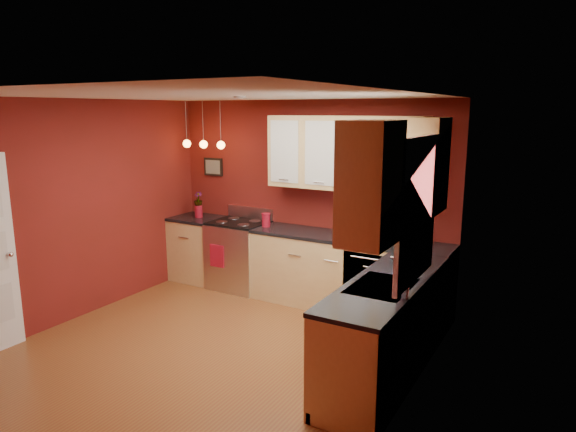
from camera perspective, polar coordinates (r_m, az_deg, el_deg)
The scene contains 26 objects.
floor at distance 5.56m, azimuth -8.44°, elevation -14.80°, with size 4.20×4.20×0.00m, color brown.
ceiling at distance 4.98m, azimuth -9.36°, elevation 13.07°, with size 4.00×4.20×0.02m, color silver.
wall_back at distance 6.84m, azimuth 2.18°, elevation 1.87°, with size 4.00×0.02×2.60m, color maroon.
wall_front at distance 3.79m, azimuth -29.34°, elevation -7.84°, with size 4.00×0.02×2.60m, color maroon.
wall_left at distance 6.54m, azimuth -22.70°, elevation 0.49°, with size 0.02×4.20×2.60m, color maroon.
wall_right at distance 4.20m, azimuth 13.05°, elevation -4.78°, with size 0.02×4.20×2.60m, color maroon.
base_cabinets_back_left at distance 7.69m, azimuth -9.90°, elevation -3.69°, with size 0.70×0.60×0.90m, color #DBB775.
base_cabinets_back_right at distance 6.48m, azimuth 6.62°, elevation -6.52°, with size 2.54×0.60×0.90m, color #DBB775.
base_cabinets_right at distance 4.98m, azimuth 10.78°, elevation -12.44°, with size 0.60×2.10×0.90m, color #DBB775.
counter_back_left at distance 7.58m, azimuth -10.03°, elevation -0.26°, with size 0.70×0.62×0.04m, color black.
counter_back_right at distance 6.35m, azimuth 6.72°, elevation -2.49°, with size 2.54×0.62×0.04m, color black.
counter_right at distance 4.80m, azimuth 10.99°, elevation -7.32°, with size 0.62×2.10×0.04m, color black.
gas_range at distance 7.25m, azimuth -5.45°, elevation -4.26°, with size 0.76×0.64×1.11m.
dishwasher_front at distance 6.09m, azimuth 8.75°, elevation -7.78°, with size 0.60×0.02×0.80m, color silver.
sink at distance 4.67m, azimuth 10.40°, elevation -7.91°, with size 0.50×0.70×0.33m.
window at distance 4.39m, azimuth 14.12°, elevation 1.12°, with size 0.06×1.02×1.22m.
upper_cabinets_back at distance 6.34m, azimuth 6.31°, elevation 6.95°, with size 2.00×0.35×0.90m, color #DBB775.
upper_cabinets_right at distance 4.42m, azimuth 12.51°, elevation 4.70°, with size 0.35×1.95×0.90m, color #DBB775.
wall_picture at distance 7.62m, azimuth -8.29°, elevation 5.42°, with size 0.32×0.03×0.26m, color black.
pendant_lights at distance 7.27m, azimuth -9.37°, elevation 7.93°, with size 0.71×0.11×0.66m.
red_canister at distance 6.84m, azimuth -2.45°, elevation -0.43°, with size 0.12×0.12×0.18m.
red_vase at distance 7.54m, azimuth -9.90°, elevation 0.51°, with size 0.11×0.11×0.18m, color maroon.
flowers at distance 7.50m, azimuth -9.95°, elevation 1.83°, with size 0.12×0.12×0.22m, color maroon.
coffee_maker at distance 6.13m, azimuth 12.47°, elevation -1.75°, with size 0.21×0.20×0.29m.
soap_pump at distance 4.38m, azimuth 12.63°, elevation -7.64°, with size 0.09×0.09×0.20m, color silver.
dish_towel at distance 7.06m, azimuth -7.92°, elevation -4.42°, with size 0.23×0.02×0.31m, color maroon.
Camera 1 is at (3.14, -3.86, 2.47)m, focal length 32.00 mm.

